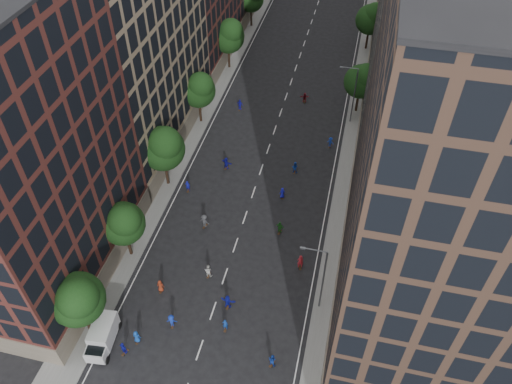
% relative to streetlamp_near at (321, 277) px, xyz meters
% --- Properties ---
extents(ground, '(240.00, 240.00, 0.00)m').
position_rel_streetlamp_near_xyz_m(ground, '(-10.37, 28.00, -5.17)').
color(ground, black).
rests_on(ground, ground).
extents(sidewalk_left, '(4.00, 105.00, 0.15)m').
position_rel_streetlamp_near_xyz_m(sidewalk_left, '(-22.37, 35.50, -5.09)').
color(sidewalk_left, slate).
rests_on(sidewalk_left, ground).
extents(sidewalk_right, '(4.00, 105.00, 0.15)m').
position_rel_streetlamp_near_xyz_m(sidewalk_right, '(1.63, 35.50, -5.09)').
color(sidewalk_right, slate).
rests_on(sidewalk_right, ground).
extents(bldg_left_a, '(14.00, 22.00, 30.00)m').
position_rel_streetlamp_near_xyz_m(bldg_left_a, '(-29.37, -1.00, 9.83)').
color(bldg_left_a, '#4F231E').
rests_on(bldg_left_a, ground).
extents(bldg_left_b, '(14.00, 26.00, 34.00)m').
position_rel_streetlamp_near_xyz_m(bldg_left_b, '(-29.37, 23.00, 11.83)').
color(bldg_left_b, '#89755A').
rests_on(bldg_left_b, ground).
extents(bldg_right_a, '(14.00, 30.00, 36.00)m').
position_rel_streetlamp_near_xyz_m(bldg_right_a, '(8.63, 3.00, 12.83)').
color(bldg_right_a, '#422E23').
rests_on(bldg_right_a, ground).
extents(bldg_right_b, '(14.00, 28.00, 33.00)m').
position_rel_streetlamp_near_xyz_m(bldg_right_b, '(8.63, 32.00, 11.33)').
color(bldg_right_b, '#655D53').
rests_on(bldg_right_b, ground).
extents(tree_left_0, '(5.20, 5.20, 8.83)m').
position_rel_streetlamp_near_xyz_m(tree_left_0, '(-21.38, -8.15, 0.79)').
color(tree_left_0, black).
rests_on(tree_left_0, ground).
extents(tree_left_1, '(4.80, 4.80, 8.21)m').
position_rel_streetlamp_near_xyz_m(tree_left_1, '(-21.39, 1.86, 0.38)').
color(tree_left_1, black).
rests_on(tree_left_1, ground).
extents(tree_left_2, '(5.60, 5.60, 9.45)m').
position_rel_streetlamp_near_xyz_m(tree_left_2, '(-21.36, 13.83, 1.19)').
color(tree_left_2, black).
rests_on(tree_left_2, ground).
extents(tree_left_3, '(5.00, 5.00, 8.58)m').
position_rel_streetlamp_near_xyz_m(tree_left_3, '(-21.38, 27.85, 0.65)').
color(tree_left_3, black).
rests_on(tree_left_3, ground).
extents(tree_left_4, '(5.40, 5.40, 9.08)m').
position_rel_streetlamp_near_xyz_m(tree_left_4, '(-21.37, 43.84, 0.93)').
color(tree_left_4, black).
rests_on(tree_left_4, ground).
extents(tree_right_a, '(5.00, 5.00, 8.39)m').
position_rel_streetlamp_near_xyz_m(tree_right_a, '(1.02, 35.85, 0.46)').
color(tree_right_a, black).
rests_on(tree_right_a, ground).
extents(tree_right_b, '(5.20, 5.20, 8.83)m').
position_rel_streetlamp_near_xyz_m(tree_right_b, '(1.02, 55.85, 0.79)').
color(tree_right_b, black).
rests_on(tree_right_b, ground).
extents(streetlamp_near, '(2.64, 0.22, 9.06)m').
position_rel_streetlamp_near_xyz_m(streetlamp_near, '(0.00, 0.00, 0.00)').
color(streetlamp_near, '#595B60').
rests_on(streetlamp_near, ground).
extents(streetlamp_far, '(2.64, 0.22, 9.06)m').
position_rel_streetlamp_near_xyz_m(streetlamp_far, '(0.00, 33.00, 0.00)').
color(streetlamp_far, '#595B60').
rests_on(streetlamp_far, ground).
extents(cargo_van, '(2.63, 4.78, 2.44)m').
position_rel_streetlamp_near_xyz_m(cargo_van, '(-19.68, -8.89, -3.88)').
color(cargo_van, silver).
rests_on(cargo_van, ground).
extents(skater_0, '(0.77, 0.51, 1.56)m').
position_rel_streetlamp_near_xyz_m(skater_0, '(-16.58, -7.98, -4.39)').
color(skater_0, '#1549B0').
rests_on(skater_0, ground).
extents(skater_1, '(0.59, 0.41, 1.54)m').
position_rel_streetlamp_near_xyz_m(skater_1, '(-8.54, -4.70, -4.40)').
color(skater_1, '#133C9B').
rests_on(skater_1, ground).
extents(skater_2, '(0.92, 0.82, 1.57)m').
position_rel_streetlamp_near_xyz_m(skater_2, '(-3.21, -7.30, -4.38)').
color(skater_2, navy).
rests_on(skater_2, ground).
extents(skater_3, '(1.15, 0.79, 1.63)m').
position_rel_streetlamp_near_xyz_m(skater_3, '(-13.85, -5.55, -4.35)').
color(skater_3, '#1531AC').
rests_on(skater_3, ground).
extents(skater_4, '(1.06, 0.76, 1.67)m').
position_rel_streetlamp_near_xyz_m(skater_4, '(-17.29, -9.43, -4.33)').
color(skater_4, '#13169C').
rests_on(skater_4, ground).
extents(skater_5, '(1.65, 0.63, 1.75)m').
position_rel_streetlamp_near_xyz_m(skater_5, '(-8.99, -2.16, -4.29)').
color(skater_5, '#1319A2').
rests_on(skater_5, ground).
extents(skater_6, '(0.81, 0.55, 1.61)m').
position_rel_streetlamp_near_xyz_m(skater_6, '(-16.47, -1.87, -4.36)').
color(skater_6, maroon).
rests_on(skater_6, ground).
extents(skater_7, '(0.82, 0.67, 1.94)m').
position_rel_streetlamp_near_xyz_m(skater_7, '(-2.56, 4.58, -4.20)').
color(skater_7, '#AD1C26').
rests_on(skater_7, ground).
extents(skater_8, '(0.89, 0.72, 1.72)m').
position_rel_streetlamp_near_xyz_m(skater_8, '(-12.11, 1.15, -4.31)').
color(skater_8, silver).
rests_on(skater_8, ground).
extents(skater_9, '(1.35, 1.01, 1.86)m').
position_rel_streetlamp_near_xyz_m(skater_9, '(-14.66, 7.94, -4.24)').
color(skater_9, '#404145').
rests_on(skater_9, ground).
extents(skater_10, '(1.10, 0.66, 1.75)m').
position_rel_streetlamp_near_xyz_m(skater_10, '(-5.74, 9.06, -4.29)').
color(skater_10, '#216E21').
rests_on(skater_10, ground).
extents(skater_11, '(1.69, 1.07, 1.74)m').
position_rel_streetlamp_near_xyz_m(skater_11, '(-15.00, 18.69, -4.30)').
color(skater_11, '#11128D').
rests_on(skater_11, ground).
extents(skater_12, '(0.86, 0.71, 1.51)m').
position_rel_streetlamp_near_xyz_m(skater_12, '(-6.60, 14.94, -4.41)').
color(skater_12, '#1717BB').
rests_on(skater_12, ground).
extents(skater_13, '(0.61, 0.44, 1.57)m').
position_rel_streetlamp_near_xyz_m(skater_13, '(-18.64, 13.39, -4.38)').
color(skater_13, '#13179E').
rests_on(skater_13, ground).
extents(skater_14, '(0.86, 0.68, 1.70)m').
position_rel_streetlamp_near_xyz_m(skater_14, '(-5.91, 19.97, -4.32)').
color(skater_14, '#173FBB').
rests_on(skater_14, ground).
extents(skater_15, '(1.12, 0.85, 1.54)m').
position_rel_streetlamp_near_xyz_m(skater_15, '(-1.97, 26.50, -4.40)').
color(skater_15, '#1637B4').
rests_on(skater_15, ground).
extents(skater_16, '(1.09, 0.61, 1.75)m').
position_rel_streetlamp_near_xyz_m(skater_16, '(-16.62, 32.27, -4.29)').
color(skater_16, '#1917BC').
rests_on(skater_16, ground).
extents(skater_17, '(1.54, 0.77, 1.58)m').
position_rel_streetlamp_near_xyz_m(skater_17, '(-7.28, 36.65, -4.38)').
color(skater_17, maroon).
rests_on(skater_17, ground).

